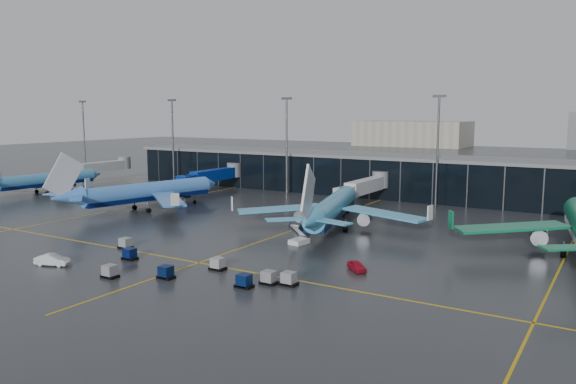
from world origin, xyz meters
The scene contains 12 objects.
ground centered at (0.00, 0.00, 0.00)m, with size 600.00×600.00×0.00m, color #282B2D.
terminal_pier centered at (0.00, 62.00, 5.42)m, with size 142.00×17.00×10.70m.
jet_bridges centered at (-35.00, 42.99, 4.55)m, with size 94.00×27.50×7.20m.
flood_masts centered at (5.00, 50.00, 13.81)m, with size 203.00×0.50×25.50m.
taxi_lines centered at (10.00, 10.61, 0.01)m, with size 220.00×120.00×0.02m.
airliner_klm_west centered at (-71.73, 18.77, 5.70)m, with size 32.54×37.06×11.39m, color #3987BC, non-canonical shape.
airliner_arkefly centered at (-28.68, 13.68, 6.52)m, with size 37.28×42.46×13.05m, color #4483DF, non-canonical shape.
airliner_klm_near centered at (15.59, 16.47, 6.52)m, with size 37.28×42.46×13.05m, color #42A5D8, non-canonical shape.
baggage_carts centered at (12.35, -19.54, 0.76)m, with size 34.59×13.86×1.70m.
mobile_airstair centered at (16.42, 2.84, 0.77)m, with size 2.64×3.48×3.45m.
service_van_red centered at (31.30, -6.88, 0.68)m, with size 1.60×3.98×1.36m, color #B20D23.
service_van_white centered at (-6.83, -26.92, 0.82)m, with size 1.73×4.95×1.63m, color silver.
Camera 1 is at (62.25, -75.62, 21.57)m, focal length 35.00 mm.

